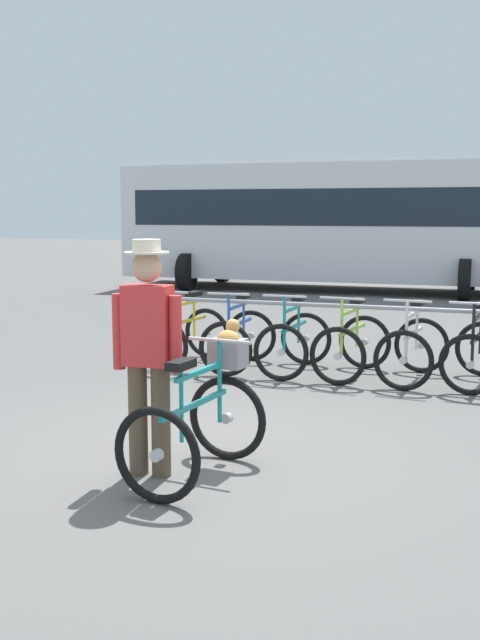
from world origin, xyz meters
TOP-DOWN VIEW (x-y plane):
  - ground_plane at (0.00, 0.00)m, footprint 80.00×80.00m
  - bike_rack_rail at (0.28, 3.11)m, footprint 4.61×0.07m
  - racked_bike_yellow at (-1.58, 3.29)m, footprint 0.80×1.19m
  - racked_bike_blue at (-0.88, 3.29)m, footprint 0.70×1.12m
  - racked_bike_teal at (-0.18, 3.29)m, footprint 0.68×1.11m
  - racked_bike_lime at (0.52, 3.29)m, footprint 0.77×1.15m
  - racked_bike_white at (1.22, 3.29)m, footprint 0.74×1.16m
  - racked_bike_black at (1.92, 3.29)m, footprint 0.76×1.17m
  - featured_bicycle at (0.19, -0.42)m, footprint 0.77×1.24m
  - person_with_featured_bike at (-0.17, -0.56)m, footprint 0.53×0.32m
  - bus_distant at (-2.06, 12.97)m, footprint 10.04×3.52m

SIDE VIEW (x-z plane):
  - ground_plane at x=0.00m, z-range 0.00..0.00m
  - racked_bike_yellow at x=-1.58m, z-range -0.12..0.86m
  - racked_bike_black at x=1.92m, z-range -0.12..0.86m
  - racked_bike_blue at x=-0.88m, z-range -0.12..0.86m
  - racked_bike_teal at x=-0.18m, z-range -0.12..0.85m
  - racked_bike_lime at x=0.52m, z-range -0.12..0.85m
  - racked_bike_white at x=1.22m, z-range -0.12..0.86m
  - featured_bicycle at x=0.19m, z-range -0.06..1.03m
  - bike_rack_rail at x=0.28m, z-range 0.26..1.14m
  - person_with_featured_bike at x=-0.17m, z-range 0.09..1.81m
  - bus_distant at x=-2.06m, z-range 0.20..3.28m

